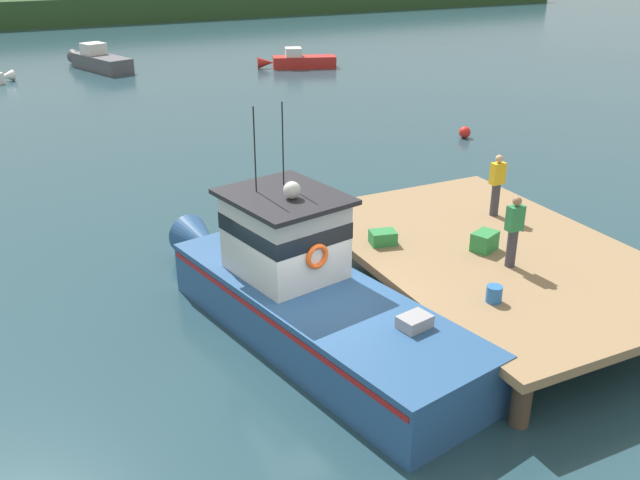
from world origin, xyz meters
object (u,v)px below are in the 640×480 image
(deckhand_by_the_boat, at_px, (514,230))
(moored_boat_near_channel, at_px, (299,61))
(crate_single_far, at_px, (383,237))
(main_fishing_boat, at_px, (303,291))
(crate_stack_near_edge, at_px, (485,241))
(bait_bucket, at_px, (494,294))
(moored_boat_off_the_point, at_px, (98,61))
(deckhand_further_back, at_px, (497,184))
(mooring_buoy_outer, at_px, (465,132))

(deckhand_by_the_boat, height_order, moored_boat_near_channel, deckhand_by_the_boat)
(crate_single_far, bearing_deg, main_fishing_boat, -158.55)
(crate_stack_near_edge, xyz_separation_m, bait_bucket, (-1.40, -2.09, -0.05))
(crate_stack_near_edge, relative_size, moored_boat_off_the_point, 0.10)
(crate_stack_near_edge, distance_m, deckhand_further_back, 2.40)
(moored_boat_near_channel, xyz_separation_m, moored_boat_off_the_point, (-11.60, 5.05, 0.11))
(bait_bucket, bearing_deg, deckhand_by_the_boat, 39.94)
(deckhand_by_the_boat, bearing_deg, moored_boat_off_the_point, 94.32)
(deckhand_further_back, height_order, mooring_buoy_outer, deckhand_further_back)
(crate_stack_near_edge, xyz_separation_m, moored_boat_off_the_point, (-2.73, 34.89, -0.88))
(main_fishing_boat, relative_size, moored_boat_near_channel, 1.99)
(deckhand_by_the_boat, bearing_deg, crate_single_far, 130.08)
(mooring_buoy_outer, bearing_deg, crate_single_far, -134.75)
(main_fishing_boat, bearing_deg, mooring_buoy_outer, 41.52)
(main_fishing_boat, relative_size, deckhand_further_back, 6.11)
(crate_single_far, height_order, deckhand_further_back, deckhand_further_back)
(moored_boat_off_the_point, height_order, mooring_buoy_outer, moored_boat_off_the_point)
(deckhand_further_back, bearing_deg, crate_single_far, -174.93)
(main_fishing_boat, xyz_separation_m, moored_boat_near_channel, (13.35, 29.52, -0.57))
(moored_boat_off_the_point, bearing_deg, deckhand_by_the_boat, -85.68)
(moored_boat_near_channel, height_order, mooring_buoy_outer, moored_boat_near_channel)
(crate_stack_near_edge, xyz_separation_m, mooring_buoy_outer, (8.23, 11.59, -1.18))
(main_fishing_boat, distance_m, bait_bucket, 3.94)
(crate_stack_near_edge, distance_m, moored_boat_off_the_point, 35.01)
(crate_stack_near_edge, distance_m, bait_bucket, 2.52)
(crate_stack_near_edge, bearing_deg, moored_boat_near_channel, 73.46)
(crate_stack_near_edge, distance_m, moored_boat_near_channel, 31.15)
(deckhand_further_back, relative_size, moored_boat_off_the_point, 0.26)
(moored_boat_near_channel, relative_size, mooring_buoy_outer, 10.25)
(moored_boat_off_the_point, bearing_deg, deckhand_further_back, -82.55)
(crate_single_far, xyz_separation_m, deckhand_by_the_boat, (1.91, -2.27, 0.70))
(main_fishing_boat, distance_m, deckhand_by_the_boat, 4.76)
(deckhand_by_the_boat, xyz_separation_m, moored_boat_near_channel, (8.89, 30.78, -1.62))
(crate_single_far, xyz_separation_m, moored_boat_off_the_point, (-0.80, 33.56, -0.82))
(crate_single_far, relative_size, moored_boat_off_the_point, 0.10)
(main_fishing_boat, xyz_separation_m, moored_boat_off_the_point, (1.76, 34.56, -0.46))
(deckhand_by_the_boat, bearing_deg, bait_bucket, -140.06)
(moored_boat_near_channel, bearing_deg, bait_bucket, -107.82)
(crate_stack_near_edge, relative_size, bait_bucket, 1.76)
(bait_bucket, xyz_separation_m, deckhand_further_back, (3.02, 3.74, 0.69))
(bait_bucket, height_order, moored_boat_near_channel, bait_bucket)
(main_fishing_boat, bearing_deg, crate_stack_near_edge, -4.24)
(main_fishing_boat, height_order, crate_single_far, main_fishing_boat)
(bait_bucket, xyz_separation_m, mooring_buoy_outer, (9.63, 13.68, -1.13))
(deckhand_by_the_boat, relative_size, moored_boat_off_the_point, 0.26)
(crate_stack_near_edge, xyz_separation_m, moored_boat_near_channel, (8.86, 29.85, -0.99))
(crate_single_far, bearing_deg, mooring_buoy_outer, 45.25)
(deckhand_further_back, bearing_deg, moored_boat_off_the_point, 97.45)
(deckhand_further_back, distance_m, moored_boat_near_channel, 29.16)
(crate_single_far, xyz_separation_m, moored_boat_near_channel, (10.80, 28.51, -0.93))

